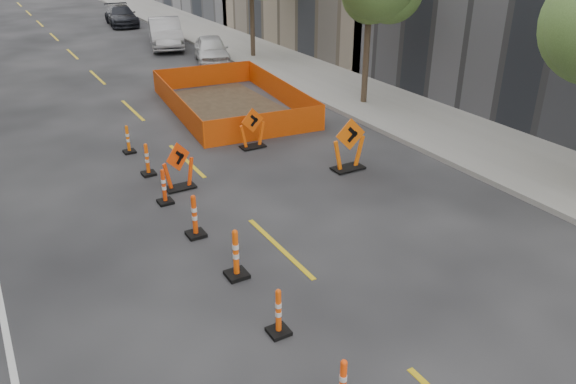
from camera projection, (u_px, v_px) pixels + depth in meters
ground_plane at (390, 351)px, 9.84m from camera, size 140.00×140.00×0.00m
sidewalk_right at (375, 101)px, 23.20m from camera, size 4.00×90.00×0.15m
channelizer_3 at (278, 312)px, 10.06m from camera, size 0.38×0.38×0.97m
channelizer_4 at (236, 254)px, 11.66m from camera, size 0.45×0.45×1.13m
channelizer_5 at (195, 216)px, 13.21m from camera, size 0.43×0.43×1.08m
channelizer_6 at (164, 186)px, 14.78m from camera, size 0.39×0.39×0.99m
channelizer_7 at (147, 159)px, 16.45m from camera, size 0.39×0.39×0.99m
channelizer_8 at (128, 139)px, 18.04m from camera, size 0.37×0.37×0.94m
chevron_sign_left at (178, 166)px, 15.50m from camera, size 1.07×0.87×1.39m
chevron_sign_center at (252, 128)px, 18.35m from camera, size 0.96×0.62×1.37m
chevron_sign_right at (349, 144)px, 16.66m from camera, size 1.14×0.73×1.63m
safety_fence at (231, 97)px, 22.28m from camera, size 5.19×7.97×0.95m
parked_car_near at (212, 50)px, 29.42m from camera, size 2.77×4.40×1.39m
parked_car_mid at (165, 33)px, 33.05m from camera, size 2.97×5.31×1.66m
parked_car_far at (121, 16)px, 40.05m from camera, size 2.36×4.83×1.35m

